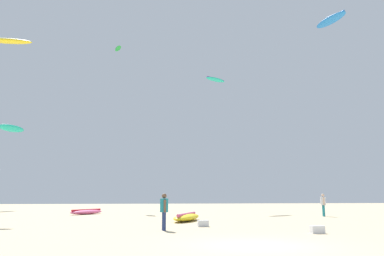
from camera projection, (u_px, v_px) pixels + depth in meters
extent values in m
plane|color=#C6B28C|center=(256.00, 246.00, 12.62)|extent=(120.00, 120.00, 0.00)
cylinder|color=navy|center=(164.00, 221.00, 17.90)|extent=(0.16, 0.16, 0.83)
cylinder|color=navy|center=(164.00, 221.00, 18.09)|extent=(0.16, 0.16, 0.83)
cylinder|color=teal|center=(164.00, 205.00, 18.12)|extent=(0.38, 0.38, 0.62)
cylinder|color=brown|center=(165.00, 206.00, 17.90)|extent=(0.11, 0.11, 0.57)
cylinder|color=brown|center=(163.00, 206.00, 18.33)|extent=(0.11, 0.11, 0.57)
sphere|color=brown|center=(164.00, 196.00, 18.19)|extent=(0.22, 0.22, 0.22)
cylinder|color=teal|center=(323.00, 211.00, 29.72)|extent=(0.16, 0.16, 0.84)
cylinder|color=teal|center=(324.00, 211.00, 29.53)|extent=(0.16, 0.16, 0.84)
cylinder|color=silver|center=(323.00, 201.00, 29.75)|extent=(0.38, 0.38, 0.63)
cylinder|color=beige|center=(322.00, 201.00, 29.97)|extent=(0.11, 0.11, 0.58)
cylinder|color=beige|center=(324.00, 201.00, 29.53)|extent=(0.11, 0.11, 0.58)
sphere|color=beige|center=(323.00, 195.00, 29.82)|extent=(0.23, 0.23, 0.23)
ellipsoid|color=#E5598C|center=(86.00, 212.00, 32.69)|extent=(2.92, 3.53, 0.41)
cylinder|color=red|center=(87.00, 210.00, 32.71)|extent=(2.05, 2.79, 0.16)
ellipsoid|color=yellow|center=(187.00, 217.00, 24.29)|extent=(2.63, 4.33, 0.45)
cylinder|color=#E5598C|center=(187.00, 214.00, 24.32)|extent=(1.57, 3.65, 0.18)
cube|color=white|center=(317.00, 230.00, 16.61)|extent=(0.56, 0.36, 0.32)
cube|color=white|center=(203.00, 223.00, 20.14)|extent=(0.56, 0.36, 0.32)
ellipsoid|color=#19B29E|center=(215.00, 80.00, 43.15)|extent=(2.68, 2.14, 0.37)
cylinder|color=purple|center=(215.00, 79.00, 43.17)|extent=(2.13, 1.46, 0.12)
ellipsoid|color=#19B29E|center=(11.00, 128.00, 45.73)|extent=(2.71, 4.10, 0.94)
ellipsoid|color=blue|center=(331.00, 20.00, 38.59)|extent=(2.15, 4.11, 0.59)
cylinder|color=blue|center=(331.00, 18.00, 38.62)|extent=(1.12, 3.55, 0.17)
ellipsoid|color=green|center=(118.00, 48.00, 47.96)|extent=(1.13, 2.09, 0.24)
ellipsoid|color=yellow|center=(8.00, 41.00, 30.61)|extent=(3.58, 1.10, 0.46)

